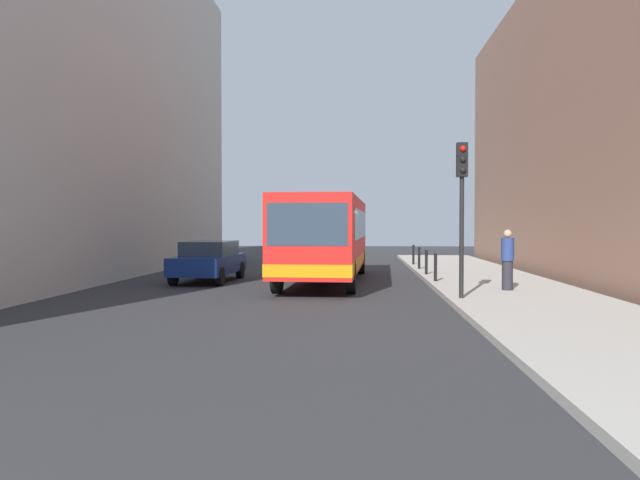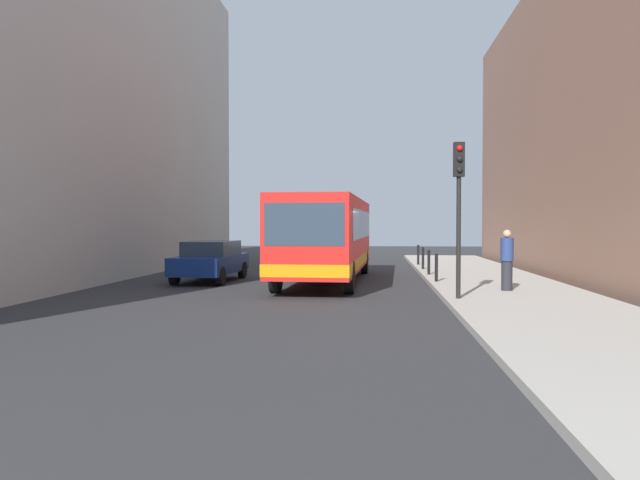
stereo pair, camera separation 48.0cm
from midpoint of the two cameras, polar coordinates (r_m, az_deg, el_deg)
name	(u,v)px [view 1 (the left image)]	position (r m, az deg, el deg)	size (l,w,h in m)	color
ground_plane	(332,291)	(19.76, 0.44, -4.66)	(80.00, 80.00, 0.00)	#2D2D30
sidewalk	(506,290)	(20.18, 15.98, -4.38)	(4.40, 40.00, 0.15)	#ADA89E
building_left	(41,77)	(27.37, -24.55, 13.37)	(7.00, 32.00, 15.63)	#BCB7AD
bus	(326,235)	(22.86, -0.02, 0.50)	(2.97, 11.11, 3.00)	red
car_beside_bus	(209,260)	(23.32, -10.67, -1.82)	(2.01, 4.47, 1.48)	navy
traffic_light	(462,190)	(16.88, 12.02, 4.48)	(0.28, 0.33, 4.10)	black
bollard_near	(435,267)	(21.73, 9.86, -2.47)	(0.11, 0.11, 0.95)	black
bollard_mid	(426,262)	(24.69, 9.12, -2.00)	(0.11, 0.11, 0.95)	black
bollard_far	(419,258)	(27.65, 8.54, -1.63)	(0.11, 0.11, 0.95)	black
bollard_farthest	(413,255)	(30.61, 8.07, -1.33)	(0.11, 0.11, 0.95)	black
pedestrian_near_signal	(507,260)	(19.26, 16.04, -1.74)	(0.38, 0.38, 1.79)	#26262D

